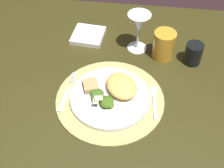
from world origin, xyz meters
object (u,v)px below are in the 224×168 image
at_px(spoon, 154,96).
at_px(dark_tumbler, 193,54).
at_px(dinner_plate, 110,97).
at_px(fork, 67,93).
at_px(dining_table, 94,106).
at_px(wine_glass, 139,24).
at_px(napkin, 88,35).
at_px(amber_tumbler, 164,45).

relative_size(spoon, dark_tumbler, 1.77).
relative_size(dinner_plate, fork, 1.50).
distance_m(dinner_plate, spoon, 0.14).
xyz_separation_m(dining_table, dark_tumbler, (0.34, 0.11, 0.22)).
relative_size(wine_glass, dark_tumbler, 1.93).
bearing_deg(dining_table, dark_tumbler, 17.44).
bearing_deg(dinner_plate, spoon, 10.32).
relative_size(napkin, dark_tumbler, 1.52).
relative_size(fork, wine_glass, 1.13).
bearing_deg(amber_tumbler, dark_tumbler, -9.61).
height_order(fork, dark_tumbler, dark_tumbler).
bearing_deg(fork, spoon, 4.63).
relative_size(wine_glass, amber_tumbler, 1.44).
xyz_separation_m(dining_table, fork, (-0.06, -0.10, 0.19)).
relative_size(dinner_plate, dark_tumbler, 3.28).
xyz_separation_m(dinner_plate, dark_tumbler, (0.26, 0.21, 0.03)).
height_order(wine_glass, amber_tumbler, wine_glass).
bearing_deg(spoon, dark_tumbler, 55.80).
distance_m(dining_table, dinner_plate, 0.23).
bearing_deg(wine_glass, dark_tumbler, -13.84).
bearing_deg(amber_tumbler, napkin, 165.76).
relative_size(dining_table, amber_tumbler, 10.73).
bearing_deg(spoon, amber_tumbler, 83.67).
bearing_deg(wine_glass, dining_table, -132.56).
bearing_deg(fork, wine_glass, 51.21).
distance_m(fork, napkin, 0.30).
height_order(wine_glass, dark_tumbler, wine_glass).
relative_size(dinner_plate, amber_tumbler, 2.43).
bearing_deg(napkin, wine_glass, -12.18).
distance_m(napkin, wine_glass, 0.22).
bearing_deg(fork, dining_table, 57.84).
height_order(spoon, napkin, napkin).
bearing_deg(wine_glass, amber_tumbler, -18.35).
height_order(dinner_plate, amber_tumbler, amber_tumbler).
xyz_separation_m(dinner_plate, napkin, (-0.12, 0.30, -0.00)).
bearing_deg(napkin, dinner_plate, -67.49).
relative_size(dinner_plate, napkin, 2.16).
height_order(dinner_plate, wine_glass, wine_glass).
bearing_deg(amber_tumbler, spoon, -96.33).
distance_m(fork, spoon, 0.28).
xyz_separation_m(wine_glass, amber_tumbler, (0.09, -0.03, -0.06)).
xyz_separation_m(dinner_plate, spoon, (0.14, 0.03, -0.00)).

